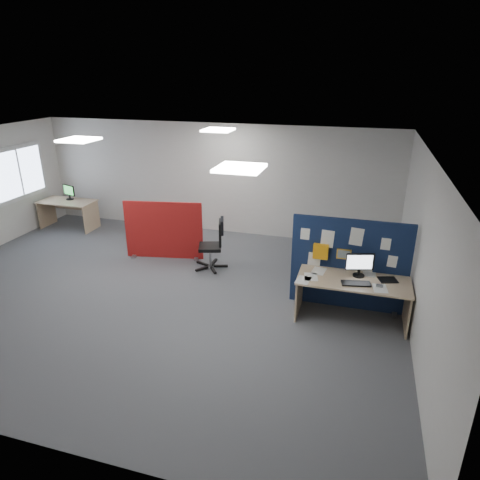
% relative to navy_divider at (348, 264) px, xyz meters
% --- Properties ---
extents(floor, '(9.00, 9.00, 0.00)m').
position_rel_navy_divider_xyz_m(floor, '(-3.46, -0.50, -0.81)').
color(floor, '#575A5F').
rests_on(floor, ground).
extents(ceiling, '(9.00, 7.00, 0.02)m').
position_rel_navy_divider_xyz_m(ceiling, '(-3.46, -0.50, 1.89)').
color(ceiling, white).
rests_on(ceiling, wall_back).
extents(wall_back, '(9.00, 0.02, 2.70)m').
position_rel_navy_divider_xyz_m(wall_back, '(-3.46, 3.00, 0.54)').
color(wall_back, silver).
rests_on(wall_back, floor).
extents(wall_right, '(0.02, 7.00, 2.70)m').
position_rel_navy_divider_xyz_m(wall_right, '(1.04, -0.50, 0.54)').
color(wall_right, silver).
rests_on(wall_right, floor).
extents(window, '(0.06, 1.70, 1.30)m').
position_rel_navy_divider_xyz_m(window, '(-7.90, 1.50, 0.74)').
color(window, white).
rests_on(window, wall_left).
extents(ceiling_lights, '(4.10, 4.10, 0.04)m').
position_rel_navy_divider_xyz_m(ceiling_lights, '(-3.13, 0.17, 1.86)').
color(ceiling_lights, white).
rests_on(ceiling_lights, ceiling).
extents(navy_divider, '(1.95, 0.30, 1.61)m').
position_rel_navy_divider_xyz_m(navy_divider, '(0.00, 0.00, 0.00)').
color(navy_divider, '#101E3E').
rests_on(navy_divider, floor).
extents(main_desk, '(1.78, 0.79, 0.73)m').
position_rel_navy_divider_xyz_m(main_desk, '(0.12, -0.35, -0.25)').
color(main_desk, tan).
rests_on(main_desk, floor).
extents(monitor_main, '(0.44, 0.19, 0.40)m').
position_rel_navy_divider_xyz_m(monitor_main, '(0.19, -0.24, 0.14)').
color(monitor_main, black).
rests_on(monitor_main, main_desk).
extents(keyboard, '(0.48, 0.26, 0.02)m').
position_rel_navy_divider_xyz_m(keyboard, '(0.16, -0.54, -0.06)').
color(keyboard, black).
rests_on(keyboard, main_desk).
extents(mouse, '(0.11, 0.07, 0.03)m').
position_rel_navy_divider_xyz_m(mouse, '(0.51, -0.53, -0.06)').
color(mouse, gray).
rests_on(mouse, main_desk).
extents(paper_tray, '(0.33, 0.29, 0.01)m').
position_rel_navy_divider_xyz_m(paper_tray, '(0.64, -0.26, -0.07)').
color(paper_tray, black).
rests_on(paper_tray, main_desk).
extents(red_divider, '(1.68, 0.36, 1.27)m').
position_rel_navy_divider_xyz_m(red_divider, '(-3.92, 1.06, -0.18)').
color(red_divider, '#A61815').
rests_on(red_divider, floor).
extents(second_desk, '(1.42, 0.71, 0.73)m').
position_rel_navy_divider_xyz_m(second_desk, '(-7.14, 2.14, -0.27)').
color(second_desk, tan).
rests_on(second_desk, floor).
extents(monitor_second, '(0.41, 0.19, 0.38)m').
position_rel_navy_divider_xyz_m(monitor_second, '(-7.15, 2.24, 0.13)').
color(monitor_second, black).
rests_on(monitor_second, second_desk).
extents(office_chair, '(0.71, 0.67, 1.06)m').
position_rel_navy_divider_xyz_m(office_chair, '(-2.68, 0.86, -0.20)').
color(office_chair, black).
rests_on(office_chair, floor).
extents(desk_papers, '(1.43, 0.88, 0.00)m').
position_rel_navy_divider_xyz_m(desk_papers, '(-0.16, -0.40, -0.08)').
color(desk_papers, white).
rests_on(desk_papers, main_desk).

